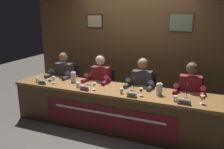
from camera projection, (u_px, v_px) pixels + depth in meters
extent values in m
plane|color=#4C4742|center=(112.00, 126.00, 4.33)|extent=(12.00, 12.00, 0.00)
cube|color=brown|center=(135.00, 46.00, 5.16)|extent=(4.90, 0.12, 2.60)
cube|color=black|center=(95.00, 21.00, 5.32)|extent=(0.39, 0.02, 0.30)
cube|color=tan|center=(94.00, 21.00, 5.31)|extent=(0.35, 0.01, 0.26)
cube|color=#4C3319|center=(181.00, 23.00, 4.62)|extent=(0.48, 0.02, 0.36)
cube|color=slate|center=(181.00, 23.00, 4.61)|extent=(0.44, 0.01, 0.32)
cube|color=brown|center=(112.00, 90.00, 4.15)|extent=(3.70, 0.75, 0.05)
cube|color=#4C341B|center=(104.00, 116.00, 3.93)|extent=(3.64, 0.04, 0.68)
cube|color=#4C341B|center=(33.00, 95.00, 4.91)|extent=(0.08, 0.67, 0.68)
cube|color=#4C341B|center=(221.00, 127.00, 3.57)|extent=(0.08, 0.67, 0.68)
cube|color=maroon|center=(106.00, 118.00, 3.89)|extent=(2.33, 0.01, 0.40)
cube|color=white|center=(106.00, 114.00, 3.87)|extent=(1.98, 0.00, 0.04)
cylinder|color=black|center=(67.00, 105.00, 5.22)|extent=(0.44, 0.44, 0.02)
cylinder|color=black|center=(67.00, 97.00, 5.17)|extent=(0.05, 0.05, 0.40)
cube|color=#232328|center=(66.00, 87.00, 5.11)|extent=(0.44, 0.44, 0.03)
cube|color=#232328|center=(71.00, 75.00, 5.23)|extent=(0.40, 0.05, 0.44)
cylinder|color=black|center=(53.00, 101.00, 4.89)|extent=(0.10, 0.10, 0.45)
cylinder|color=black|center=(61.00, 103.00, 4.82)|extent=(0.10, 0.10, 0.45)
cylinder|color=black|center=(57.00, 87.00, 4.95)|extent=(0.13, 0.34, 0.13)
cylinder|color=black|center=(65.00, 88.00, 4.88)|extent=(0.13, 0.34, 0.13)
cube|color=#38383D|center=(65.00, 74.00, 5.00)|extent=(0.36, 0.20, 0.48)
sphere|color=#8E664C|center=(63.00, 57.00, 4.89)|extent=(0.19, 0.19, 0.19)
sphere|color=black|center=(64.00, 56.00, 4.90)|extent=(0.17, 0.17, 0.17)
cylinder|color=#38383D|center=(54.00, 73.00, 4.99)|extent=(0.09, 0.30, 0.25)
cylinder|color=#38383D|center=(71.00, 75.00, 4.83)|extent=(0.09, 0.30, 0.25)
cylinder|color=#38383D|center=(49.00, 75.00, 4.85)|extent=(0.07, 0.24, 0.07)
cylinder|color=#38383D|center=(66.00, 78.00, 4.69)|extent=(0.07, 0.24, 0.07)
cube|color=white|center=(42.00, 82.00, 4.36)|extent=(0.18, 0.03, 0.08)
cube|color=white|center=(43.00, 82.00, 4.39)|extent=(0.18, 0.03, 0.08)
cube|color=black|center=(42.00, 82.00, 4.36)|extent=(0.12, 0.01, 0.01)
cylinder|color=white|center=(54.00, 83.00, 4.45)|extent=(0.06, 0.06, 0.00)
cylinder|color=white|center=(54.00, 81.00, 4.45)|extent=(0.01, 0.01, 0.05)
cone|color=white|center=(54.00, 78.00, 4.43)|extent=(0.06, 0.06, 0.06)
cylinder|color=yellow|center=(54.00, 78.00, 4.43)|extent=(0.04, 0.04, 0.04)
cylinder|color=silver|center=(37.00, 80.00, 4.50)|extent=(0.06, 0.06, 0.08)
cylinder|color=silver|center=(37.00, 81.00, 4.50)|extent=(0.05, 0.05, 0.05)
cylinder|color=black|center=(50.00, 81.00, 4.55)|extent=(0.06, 0.06, 0.02)
cylinder|color=black|center=(51.00, 75.00, 4.58)|extent=(0.01, 0.13, 0.18)
sphere|color=#2D2D2D|center=(53.00, 70.00, 4.62)|extent=(0.03, 0.03, 0.03)
cylinder|color=black|center=(102.00, 112.00, 4.91)|extent=(0.44, 0.44, 0.02)
cylinder|color=black|center=(102.00, 102.00, 4.85)|extent=(0.05, 0.05, 0.40)
cube|color=#232328|center=(102.00, 92.00, 4.80)|extent=(0.44, 0.44, 0.03)
cube|color=#232328|center=(106.00, 79.00, 4.91)|extent=(0.40, 0.05, 0.44)
cylinder|color=black|center=(90.00, 107.00, 4.58)|extent=(0.10, 0.10, 0.45)
cylinder|color=black|center=(99.00, 109.00, 4.50)|extent=(0.10, 0.10, 0.45)
cylinder|color=black|center=(93.00, 92.00, 4.64)|extent=(0.13, 0.34, 0.13)
cylinder|color=black|center=(102.00, 93.00, 4.56)|extent=(0.13, 0.34, 0.13)
cube|color=maroon|center=(101.00, 78.00, 4.69)|extent=(0.36, 0.20, 0.48)
sphere|color=beige|center=(100.00, 60.00, 4.57)|extent=(0.19, 0.19, 0.19)
sphere|color=#331E0F|center=(101.00, 59.00, 4.58)|extent=(0.17, 0.17, 0.17)
cylinder|color=maroon|center=(89.00, 78.00, 4.67)|extent=(0.09, 0.30, 0.25)
cylinder|color=maroon|center=(109.00, 80.00, 4.52)|extent=(0.09, 0.30, 0.25)
cylinder|color=maroon|center=(85.00, 80.00, 4.53)|extent=(0.07, 0.24, 0.07)
cylinder|color=maroon|center=(105.00, 82.00, 4.38)|extent=(0.07, 0.24, 0.07)
cube|color=white|center=(84.00, 88.00, 4.03)|extent=(0.18, 0.03, 0.08)
cube|color=white|center=(85.00, 87.00, 4.06)|extent=(0.18, 0.03, 0.08)
cube|color=black|center=(84.00, 88.00, 4.03)|extent=(0.13, 0.01, 0.01)
cylinder|color=white|center=(94.00, 89.00, 4.08)|extent=(0.06, 0.06, 0.00)
cylinder|color=white|center=(94.00, 88.00, 4.07)|extent=(0.01, 0.01, 0.05)
cone|color=white|center=(94.00, 84.00, 4.05)|extent=(0.06, 0.06, 0.06)
cylinder|color=orange|center=(94.00, 85.00, 4.05)|extent=(0.04, 0.04, 0.04)
cylinder|color=silver|center=(78.00, 85.00, 4.19)|extent=(0.06, 0.06, 0.08)
cylinder|color=silver|center=(78.00, 86.00, 4.19)|extent=(0.05, 0.05, 0.05)
cylinder|color=black|center=(88.00, 85.00, 4.26)|extent=(0.06, 0.06, 0.02)
cylinder|color=black|center=(89.00, 79.00, 4.29)|extent=(0.01, 0.13, 0.18)
sphere|color=#2D2D2D|center=(91.00, 74.00, 4.32)|extent=(0.03, 0.03, 0.03)
cylinder|color=black|center=(141.00, 119.00, 4.59)|extent=(0.44, 0.44, 0.02)
cylinder|color=black|center=(142.00, 109.00, 4.54)|extent=(0.05, 0.05, 0.40)
cube|color=#232328|center=(142.00, 98.00, 4.48)|extent=(0.44, 0.44, 0.03)
cube|color=#232328|center=(145.00, 83.00, 4.60)|extent=(0.40, 0.05, 0.44)
cylinder|color=black|center=(131.00, 115.00, 4.26)|extent=(0.10, 0.10, 0.45)
cylinder|color=black|center=(142.00, 117.00, 4.19)|extent=(0.10, 0.10, 0.45)
cylinder|color=black|center=(134.00, 98.00, 4.32)|extent=(0.13, 0.34, 0.13)
cylinder|color=black|center=(145.00, 99.00, 4.25)|extent=(0.13, 0.34, 0.13)
cube|color=#38383D|center=(142.00, 83.00, 4.37)|extent=(0.36, 0.20, 0.48)
sphere|color=#8E664C|center=(143.00, 64.00, 4.26)|extent=(0.19, 0.19, 0.19)
sphere|color=gray|center=(143.00, 63.00, 4.27)|extent=(0.17, 0.17, 0.17)
cylinder|color=#38383D|center=(130.00, 82.00, 4.36)|extent=(0.09, 0.30, 0.25)
cylinder|color=#38383D|center=(152.00, 85.00, 4.20)|extent=(0.09, 0.30, 0.25)
cylinder|color=#38383D|center=(127.00, 85.00, 4.22)|extent=(0.07, 0.24, 0.07)
cylinder|color=#38383D|center=(150.00, 88.00, 4.06)|extent=(0.07, 0.24, 0.07)
cube|color=white|center=(132.00, 95.00, 3.70)|extent=(0.17, 0.03, 0.08)
cube|color=white|center=(132.00, 94.00, 3.73)|extent=(0.17, 0.03, 0.08)
cube|color=black|center=(132.00, 95.00, 3.70)|extent=(0.12, 0.01, 0.01)
cylinder|color=white|center=(141.00, 95.00, 3.79)|extent=(0.06, 0.06, 0.00)
cylinder|color=white|center=(141.00, 93.00, 3.78)|extent=(0.01, 0.01, 0.05)
cone|color=white|center=(141.00, 90.00, 3.77)|extent=(0.06, 0.06, 0.06)
cylinder|color=#B21E2D|center=(141.00, 90.00, 3.77)|extent=(0.04, 0.04, 0.04)
cylinder|color=silver|center=(122.00, 91.00, 3.87)|extent=(0.06, 0.06, 0.08)
cylinder|color=silver|center=(122.00, 92.00, 3.88)|extent=(0.05, 0.05, 0.05)
cylinder|color=black|center=(132.00, 91.00, 3.94)|extent=(0.06, 0.06, 0.02)
cylinder|color=black|center=(133.00, 85.00, 3.97)|extent=(0.01, 0.13, 0.18)
sphere|color=#2D2D2D|center=(134.00, 79.00, 4.01)|extent=(0.03, 0.03, 0.03)
cylinder|color=black|center=(187.00, 126.00, 4.28)|extent=(0.44, 0.44, 0.02)
cylinder|color=black|center=(188.00, 116.00, 4.22)|extent=(0.05, 0.05, 0.40)
cube|color=#232328|center=(189.00, 105.00, 4.16)|extent=(0.44, 0.44, 0.03)
cube|color=#232328|center=(191.00, 89.00, 4.28)|extent=(0.40, 0.05, 0.44)
cylinder|color=black|center=(179.00, 123.00, 3.95)|extent=(0.10, 0.10, 0.45)
cylinder|color=black|center=(192.00, 125.00, 3.87)|extent=(0.10, 0.10, 0.45)
cylinder|color=black|center=(182.00, 104.00, 4.01)|extent=(0.13, 0.34, 0.13)
cylinder|color=black|center=(194.00, 106.00, 3.93)|extent=(0.13, 0.34, 0.13)
cube|color=maroon|center=(190.00, 89.00, 4.06)|extent=(0.36, 0.20, 0.48)
sphere|color=brown|center=(192.00, 68.00, 3.94)|extent=(0.19, 0.19, 0.19)
sphere|color=#331E0F|center=(192.00, 67.00, 3.95)|extent=(0.17, 0.17, 0.17)
cylinder|color=maroon|center=(177.00, 88.00, 4.04)|extent=(0.09, 0.30, 0.25)
cylinder|color=maroon|center=(203.00, 91.00, 3.89)|extent=(0.09, 0.30, 0.25)
cylinder|color=maroon|center=(175.00, 91.00, 3.90)|extent=(0.07, 0.24, 0.07)
cylinder|color=maroon|center=(202.00, 94.00, 3.74)|extent=(0.07, 0.24, 0.07)
cube|color=white|center=(184.00, 102.00, 3.42)|extent=(0.20, 0.03, 0.08)
cube|color=white|center=(184.00, 101.00, 3.45)|extent=(0.20, 0.03, 0.08)
cube|color=black|center=(184.00, 102.00, 3.42)|extent=(0.14, 0.01, 0.01)
cylinder|color=white|center=(202.00, 103.00, 3.46)|extent=(0.06, 0.06, 0.00)
cylinder|color=white|center=(202.00, 101.00, 3.45)|extent=(0.01, 0.01, 0.05)
cone|color=white|center=(202.00, 98.00, 3.44)|extent=(0.06, 0.06, 0.06)
cylinder|color=orange|center=(202.00, 98.00, 3.44)|extent=(0.04, 0.04, 0.04)
cylinder|color=silver|center=(175.00, 98.00, 3.54)|extent=(0.06, 0.06, 0.08)
cylinder|color=silver|center=(175.00, 99.00, 3.55)|extent=(0.05, 0.05, 0.05)
cylinder|color=black|center=(186.00, 99.00, 3.62)|extent=(0.06, 0.06, 0.02)
cylinder|color=black|center=(187.00, 91.00, 3.65)|extent=(0.01, 0.13, 0.18)
sphere|color=#2D2D2D|center=(188.00, 85.00, 3.68)|extent=(0.03, 0.03, 0.03)
cylinder|color=silver|center=(73.00, 77.00, 4.50)|extent=(0.10, 0.10, 0.18)
cylinder|color=silver|center=(73.00, 72.00, 4.47)|extent=(0.08, 0.08, 0.01)
sphere|color=silver|center=(73.00, 72.00, 4.47)|extent=(0.02, 0.02, 0.02)
torus|color=silver|center=(76.00, 77.00, 4.47)|extent=(0.07, 0.01, 0.07)
cylinder|color=silver|center=(159.00, 89.00, 3.80)|extent=(0.10, 0.10, 0.18)
cylinder|color=silver|center=(160.00, 84.00, 3.78)|extent=(0.08, 0.09, 0.01)
sphere|color=silver|center=(160.00, 83.00, 3.77)|extent=(0.02, 0.02, 0.02)
torus|color=silver|center=(164.00, 89.00, 3.77)|extent=(0.07, 0.01, 0.07)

